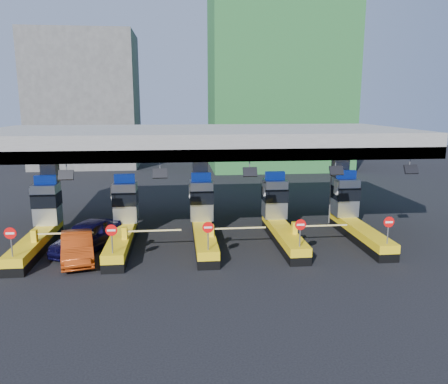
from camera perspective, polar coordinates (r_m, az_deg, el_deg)
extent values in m
plane|color=black|center=(28.17, -2.72, -6.43)|extent=(120.00, 120.00, 0.00)
cube|color=slate|center=(29.90, -3.18, 6.84)|extent=(28.00, 12.00, 1.50)
cube|color=#4C4C49|center=(24.27, -2.48, 4.82)|extent=(28.00, 0.60, 0.70)
cube|color=slate|center=(31.51, -21.58, -0.14)|extent=(1.00, 1.00, 5.50)
cube|color=slate|center=(30.38, -3.11, 0.25)|extent=(1.00, 1.00, 5.50)
cube|color=slate|center=(32.45, 14.81, 0.61)|extent=(1.00, 1.00, 5.50)
cylinder|color=slate|center=(25.03, -19.89, 2.97)|extent=(0.06, 0.06, 0.50)
cube|color=black|center=(24.89, -19.94, 2.10)|extent=(0.80, 0.38, 0.54)
cylinder|color=slate|center=(24.33, -8.36, 3.30)|extent=(0.06, 0.06, 0.50)
cube|color=black|center=(24.18, -8.36, 2.41)|extent=(0.80, 0.38, 0.54)
cylinder|color=slate|center=(24.63, 3.36, 3.51)|extent=(0.06, 0.06, 0.50)
cube|color=black|center=(24.49, 3.43, 2.63)|extent=(0.80, 0.38, 0.54)
cylinder|color=slate|center=(25.92, 14.35, 3.56)|extent=(0.06, 0.06, 0.50)
cube|color=black|center=(25.78, 14.47, 2.73)|extent=(0.80, 0.38, 0.54)
cylinder|color=slate|center=(27.80, 23.10, 3.52)|extent=(0.06, 0.06, 0.50)
cube|color=black|center=(27.68, 23.24, 2.74)|extent=(0.80, 0.38, 0.54)
cube|color=black|center=(28.40, -23.33, -6.71)|extent=(1.20, 8.00, 0.50)
cube|color=#E5B70C|center=(28.26, -23.41, -5.75)|extent=(1.20, 8.00, 0.50)
cube|color=#9EA3A8|center=(30.47, -22.11, -1.42)|extent=(1.50, 1.50, 2.60)
cube|color=black|center=(30.39, -22.16, -0.88)|extent=(1.56, 1.56, 0.90)
cube|color=#0C2DBF|center=(30.18, -22.33, 1.50)|extent=(1.30, 0.35, 0.55)
cube|color=white|center=(30.29, -23.81, -0.28)|extent=(0.06, 0.70, 0.90)
cylinder|color=slate|center=(24.75, -26.00, -6.17)|extent=(0.07, 0.07, 1.30)
cylinder|color=red|center=(24.56, -26.15, -4.86)|extent=(0.60, 0.04, 0.60)
cube|color=white|center=(24.54, -26.17, -4.87)|extent=(0.42, 0.02, 0.10)
cube|color=#E5B70C|center=(26.89, -23.54, -5.28)|extent=(0.30, 0.35, 0.70)
cube|color=white|center=(26.41, -20.13, -5.08)|extent=(3.20, 0.08, 0.08)
cube|color=black|center=(27.33, -13.20, -6.76)|extent=(1.20, 8.00, 0.50)
cube|color=#E5B70C|center=(27.18, -13.25, -5.75)|extent=(1.20, 8.00, 0.50)
cube|color=#9EA3A8|center=(29.47, -12.73, -1.27)|extent=(1.50, 1.50, 2.60)
cube|color=black|center=(29.39, -12.76, -0.70)|extent=(1.56, 1.56, 0.90)
cube|color=#0C2DBF|center=(29.17, -12.87, 1.76)|extent=(1.30, 0.35, 0.55)
cube|color=white|center=(29.14, -14.42, -0.08)|extent=(0.06, 0.70, 0.90)
cylinder|color=slate|center=(23.51, -14.41, -6.24)|extent=(0.07, 0.07, 1.30)
cylinder|color=red|center=(23.31, -14.50, -4.86)|extent=(0.60, 0.04, 0.60)
cube|color=white|center=(23.28, -14.51, -4.88)|extent=(0.42, 0.02, 0.10)
cube|color=#E5B70C|center=(25.82, -12.86, -5.26)|extent=(0.30, 0.35, 0.70)
cube|color=white|center=(25.65, -9.19, -5.00)|extent=(3.20, 0.08, 0.08)
cube|color=black|center=(27.15, -2.60, -6.58)|extent=(1.20, 8.00, 0.50)
cube|color=#E5B70C|center=(26.99, -2.61, -5.57)|extent=(1.20, 8.00, 0.50)
cube|color=#9EA3A8|center=(29.30, -2.98, -1.07)|extent=(1.50, 1.50, 2.60)
cube|color=black|center=(29.22, -2.98, -0.50)|extent=(1.56, 1.56, 0.90)
cube|color=#0C2DBF|center=(29.00, -3.01, 1.98)|extent=(1.30, 0.35, 0.55)
cube|color=white|center=(28.83, -4.54, 0.13)|extent=(0.06, 0.70, 0.90)
cylinder|color=slate|center=(23.30, -2.09, -6.04)|extent=(0.07, 0.07, 1.30)
cylinder|color=red|center=(23.09, -2.10, -4.64)|extent=(0.60, 0.04, 0.60)
cube|color=white|center=(23.07, -2.09, -4.66)|extent=(0.42, 0.02, 0.10)
cube|color=#E5B70C|center=(25.70, -1.68, -5.05)|extent=(0.30, 0.35, 0.70)
cube|color=white|center=(25.84, 1.98, -4.73)|extent=(3.20, 0.08, 0.08)
cube|color=black|center=(27.87, 7.77, -6.19)|extent=(1.20, 8.00, 0.50)
cube|color=#E5B70C|center=(27.73, 7.80, -5.20)|extent=(1.20, 8.00, 0.50)
cube|color=#9EA3A8|center=(29.98, 6.61, -0.84)|extent=(1.50, 1.50, 2.60)
cube|color=black|center=(29.90, 6.63, -0.29)|extent=(1.56, 1.56, 0.90)
cube|color=#0C2DBF|center=(29.68, 6.68, 2.14)|extent=(1.30, 0.35, 0.55)
cube|color=white|center=(29.39, 5.25, 0.33)|extent=(0.06, 0.70, 0.90)
cylinder|color=slate|center=(24.14, 9.89, -5.58)|extent=(0.07, 0.07, 1.30)
cylinder|color=red|center=(23.95, 9.96, -4.22)|extent=(0.60, 0.04, 0.60)
cube|color=white|center=(23.92, 9.98, -4.24)|extent=(0.42, 0.02, 0.10)
cube|color=#E5B70C|center=(26.53, 9.19, -4.66)|extent=(0.30, 0.35, 0.70)
cube|color=white|center=(26.98, 12.59, -4.30)|extent=(3.20, 0.08, 0.08)
cube|color=black|center=(29.44, 17.31, -5.65)|extent=(1.20, 8.00, 0.50)
cube|color=#E5B70C|center=(29.31, 17.37, -4.72)|extent=(1.20, 8.00, 0.50)
cube|color=#9EA3A8|center=(31.44, 15.54, -0.61)|extent=(1.50, 1.50, 2.60)
cube|color=black|center=(31.37, 15.58, -0.08)|extent=(1.56, 1.56, 0.90)
cube|color=#0C2DBF|center=(31.16, 15.69, 2.23)|extent=(1.30, 0.35, 0.55)
cube|color=white|center=(30.75, 14.42, 0.51)|extent=(0.06, 0.70, 0.90)
cylinder|color=slate|center=(25.94, 20.62, -4.96)|extent=(0.07, 0.07, 1.30)
cylinder|color=red|center=(25.76, 20.74, -3.69)|extent=(0.60, 0.04, 0.60)
cube|color=white|center=(25.74, 20.76, -3.71)|extent=(0.42, 0.02, 0.10)
cube|color=#E5B70C|center=(28.24, 19.05, -4.17)|extent=(0.30, 0.35, 0.70)
cube|color=white|center=(28.95, 22.03, -3.80)|extent=(3.20, 0.08, 0.08)
cube|color=#1E5926|center=(60.53, 7.15, 16.47)|extent=(18.00, 12.00, 28.00)
cube|color=#4C4C49|center=(64.00, -17.67, 11.27)|extent=(14.00, 10.00, 18.00)
imported|color=black|center=(27.41, -17.44, -5.49)|extent=(4.09, 5.74, 1.82)
imported|color=#A3340C|center=(25.95, -18.60, -6.81)|extent=(2.66, 5.01, 1.57)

